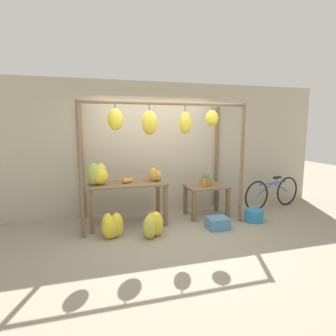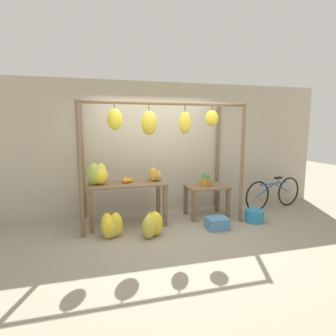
{
  "view_description": "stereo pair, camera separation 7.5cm",
  "coord_description": "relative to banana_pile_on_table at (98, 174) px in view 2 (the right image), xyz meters",
  "views": [
    {
      "loc": [
        -1.38,
        -4.53,
        1.88
      ],
      "look_at": [
        0.13,
        0.67,
        1.06
      ],
      "focal_mm": 30.0,
      "sensor_mm": 36.0,
      "label": 1
    },
    {
      "loc": [
        -1.31,
        -4.55,
        1.88
      ],
      "look_at": [
        0.13,
        0.67,
        1.06
      ],
      "focal_mm": 30.0,
      "sensor_mm": 36.0,
      "label": 2
    }
  ],
  "objects": [
    {
      "name": "stall_awning",
      "position": [
        1.12,
        -0.25,
        0.71
      ],
      "size": [
        3.06,
        1.24,
        2.3
      ],
      "color": "brown",
      "rests_on": "ground_plane"
    },
    {
      "name": "ground_plane",
      "position": [
        1.19,
        -0.66,
        -1.0
      ],
      "size": [
        20.0,
        20.0,
        0.0
      ],
      "primitive_type": "plane",
      "color": "gray"
    },
    {
      "name": "banana_pile_ground_left",
      "position": [
        0.17,
        -0.57,
        -0.81
      ],
      "size": [
        0.42,
        0.36,
        0.43
      ],
      "color": "yellow",
      "rests_on": "ground_plane"
    },
    {
      "name": "blue_bucket",
      "position": [
        2.95,
        -0.52,
        -0.88
      ],
      "size": [
        0.36,
        0.36,
        0.24
      ],
      "color": "teal",
      "rests_on": "ground_plane"
    },
    {
      "name": "display_table_side",
      "position": [
        2.17,
        0.05,
        -0.49
      ],
      "size": [
        0.84,
        0.6,
        0.65
      ],
      "color": "brown",
      "rests_on": "ground_plane"
    },
    {
      "name": "pineapple_cluster",
      "position": [
        2.13,
        0.03,
        -0.24
      ],
      "size": [
        0.24,
        0.23,
        0.3
      ],
      "color": "#B27F38",
      "rests_on": "display_table_side"
    },
    {
      "name": "parked_bicycle",
      "position": [
        3.88,
        0.17,
        -0.64
      ],
      "size": [
        1.65,
        0.39,
        0.72
      ],
      "color": "black",
      "rests_on": "ground_plane"
    },
    {
      "name": "orange_pile",
      "position": [
        0.51,
        0.02,
        -0.14
      ],
      "size": [
        0.2,
        0.22,
        0.09
      ],
      "color": "orange",
      "rests_on": "display_table_main"
    },
    {
      "name": "display_table_main",
      "position": [
        0.52,
        0.01,
        -0.32
      ],
      "size": [
        1.44,
        0.68,
        0.81
      ],
      "color": "brown",
      "rests_on": "ground_plane"
    },
    {
      "name": "papaya_pile",
      "position": [
        1.06,
        0.04,
        -0.07
      ],
      "size": [
        0.28,
        0.35,
        0.27
      ],
      "color": "gold",
      "rests_on": "display_table_main"
    },
    {
      "name": "fruit_crate_white",
      "position": [
        2.07,
        -0.69,
        -0.89
      ],
      "size": [
        0.39,
        0.32,
        0.22
      ],
      "color": "#4C84B2",
      "rests_on": "ground_plane"
    },
    {
      "name": "shop_wall_back",
      "position": [
        1.19,
        0.74,
        0.4
      ],
      "size": [
        8.0,
        0.08,
        2.8
      ],
      "color": "#B2A893",
      "rests_on": "ground_plane"
    },
    {
      "name": "banana_pile_on_table",
      "position": [
        0.0,
        0.0,
        0.0
      ],
      "size": [
        0.44,
        0.43,
        0.4
      ],
      "color": "gold",
      "rests_on": "display_table_main"
    },
    {
      "name": "banana_pile_ground_right",
      "position": [
        0.84,
        -0.73,
        -0.79
      ],
      "size": [
        0.41,
        0.38,
        0.43
      ],
      "color": "yellow",
      "rests_on": "ground_plane"
    }
  ]
}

